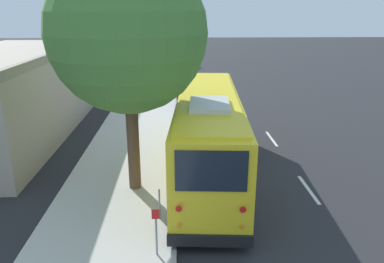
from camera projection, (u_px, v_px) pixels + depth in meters
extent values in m
plane|color=#28282B|center=(218.00, 175.00, 15.81)|extent=(160.00, 160.00, 0.00)
cube|color=beige|center=(122.00, 175.00, 15.64)|extent=(80.00, 4.29, 0.15)
cube|color=#AAA69D|center=(175.00, 174.00, 15.72)|extent=(80.00, 0.14, 0.15)
cube|color=yellow|center=(208.00, 132.00, 15.52)|extent=(11.38, 3.16, 3.05)
cube|color=black|center=(208.00, 163.00, 15.95)|extent=(11.44, 3.21, 0.28)
cube|color=black|center=(208.00, 117.00, 15.31)|extent=(10.47, 3.18, 1.47)
cube|color=black|center=(207.00, 89.00, 20.67)|extent=(0.17, 2.12, 1.54)
cube|color=black|center=(211.00, 171.00, 9.91)|extent=(0.16, 1.94, 1.17)
cube|color=black|center=(207.00, 76.00, 20.45)|extent=(0.16, 1.74, 0.22)
cube|color=yellow|center=(209.00, 96.00, 15.03)|extent=(10.67, 2.89, 0.10)
cube|color=silver|center=(209.00, 105.00, 13.08)|extent=(2.15, 1.51, 0.20)
cube|color=black|center=(206.00, 124.00, 21.33)|extent=(0.26, 2.45, 0.36)
cube|color=black|center=(210.00, 241.00, 10.54)|extent=(0.26, 2.45, 0.36)
cylinder|color=red|center=(179.00, 209.00, 10.19)|extent=(0.04, 0.18, 0.18)
cylinder|color=orange|center=(179.00, 226.00, 10.36)|extent=(0.04, 0.14, 0.14)
cylinder|color=red|center=(243.00, 210.00, 10.14)|extent=(0.04, 0.18, 0.18)
cylinder|color=orange|center=(242.00, 227.00, 10.31)|extent=(0.04, 0.14, 0.14)
cube|color=white|center=(192.00, 120.00, 21.35)|extent=(0.06, 0.32, 0.18)
cube|color=white|center=(221.00, 121.00, 21.31)|extent=(0.06, 0.32, 0.18)
cube|color=black|center=(182.00, 85.00, 20.26)|extent=(0.07, 0.10, 0.24)
cylinder|color=black|center=(186.00, 136.00, 19.11)|extent=(1.07, 0.37, 1.05)
cylinder|color=slate|center=(186.00, 136.00, 19.11)|extent=(0.49, 0.35, 0.47)
cylinder|color=black|center=(228.00, 136.00, 19.05)|extent=(1.07, 0.37, 1.05)
cylinder|color=slate|center=(228.00, 136.00, 19.05)|extent=(0.49, 0.35, 0.47)
cylinder|color=black|center=(178.00, 196.00, 12.95)|extent=(1.07, 0.37, 1.05)
cylinder|color=slate|center=(178.00, 196.00, 12.95)|extent=(0.49, 0.35, 0.47)
cylinder|color=black|center=(239.00, 197.00, 12.90)|extent=(1.07, 0.37, 1.05)
cylinder|color=slate|center=(239.00, 197.00, 12.90)|extent=(0.49, 0.35, 0.47)
cube|color=#19234C|center=(191.00, 99.00, 27.32)|extent=(4.41, 1.78, 0.60)
cube|color=black|center=(191.00, 92.00, 27.04)|extent=(2.11, 1.47, 0.48)
cube|color=#19234C|center=(191.00, 88.00, 26.97)|extent=(2.03, 1.44, 0.05)
cube|color=black|center=(191.00, 95.00, 29.47)|extent=(0.14, 1.57, 0.20)
cube|color=black|center=(191.00, 109.00, 25.30)|extent=(0.14, 1.57, 0.20)
cylinder|color=black|center=(182.00, 96.00, 28.67)|extent=(0.61, 0.22, 0.60)
cylinder|color=slate|center=(182.00, 96.00, 28.67)|extent=(0.28, 0.23, 0.27)
cylinder|color=black|center=(201.00, 96.00, 28.67)|extent=(0.61, 0.22, 0.60)
cylinder|color=slate|center=(201.00, 96.00, 28.67)|extent=(0.28, 0.23, 0.27)
cylinder|color=black|center=(181.00, 105.00, 26.06)|extent=(0.61, 0.22, 0.60)
cylinder|color=slate|center=(181.00, 105.00, 26.06)|extent=(0.28, 0.23, 0.27)
cylinder|color=black|center=(202.00, 105.00, 26.06)|extent=(0.61, 0.22, 0.60)
cylinder|color=slate|center=(202.00, 105.00, 26.06)|extent=(0.28, 0.23, 0.27)
cube|color=black|center=(187.00, 83.00, 33.09)|extent=(4.25, 1.81, 0.63)
cube|color=black|center=(187.00, 77.00, 32.81)|extent=(2.04, 1.50, 0.48)
cube|color=black|center=(187.00, 74.00, 32.74)|extent=(1.96, 1.46, 0.05)
cube|color=black|center=(186.00, 81.00, 35.17)|extent=(0.14, 1.60, 0.20)
cube|color=black|center=(189.00, 90.00, 31.15)|extent=(0.14, 1.60, 0.20)
cylinder|color=black|center=(178.00, 82.00, 34.34)|extent=(0.65, 0.22, 0.64)
cylinder|color=slate|center=(178.00, 82.00, 34.34)|extent=(0.30, 0.23, 0.29)
cylinder|color=black|center=(194.00, 82.00, 34.45)|extent=(0.65, 0.22, 0.64)
cylinder|color=slate|center=(194.00, 82.00, 34.45)|extent=(0.30, 0.23, 0.29)
cylinder|color=black|center=(179.00, 88.00, 31.83)|extent=(0.65, 0.22, 0.64)
cylinder|color=slate|center=(179.00, 88.00, 31.83)|extent=(0.30, 0.23, 0.29)
cylinder|color=black|center=(197.00, 87.00, 31.94)|extent=(0.65, 0.22, 0.64)
cylinder|color=slate|center=(197.00, 87.00, 31.94)|extent=(0.30, 0.23, 0.29)
cube|color=tan|center=(185.00, 70.00, 39.76)|extent=(4.57, 1.99, 0.64)
cube|color=black|center=(185.00, 65.00, 39.47)|extent=(2.21, 1.62, 0.48)
cube|color=tan|center=(185.00, 63.00, 39.40)|extent=(2.12, 1.57, 0.05)
cube|color=black|center=(186.00, 69.00, 41.98)|extent=(0.18, 1.68, 0.20)
cube|color=black|center=(184.00, 76.00, 37.68)|extent=(0.18, 1.68, 0.20)
cylinder|color=black|center=(178.00, 70.00, 41.17)|extent=(0.67, 0.24, 0.66)
cylinder|color=slate|center=(178.00, 70.00, 41.17)|extent=(0.31, 0.24, 0.29)
cylinder|color=black|center=(193.00, 70.00, 41.14)|extent=(0.67, 0.24, 0.66)
cylinder|color=slate|center=(193.00, 70.00, 41.14)|extent=(0.31, 0.24, 0.29)
cylinder|color=black|center=(177.00, 74.00, 38.48)|extent=(0.67, 0.24, 0.66)
cylinder|color=slate|center=(177.00, 74.00, 38.48)|extent=(0.31, 0.24, 0.29)
cylinder|color=black|center=(192.00, 74.00, 38.45)|extent=(0.67, 0.24, 0.66)
cylinder|color=slate|center=(192.00, 74.00, 38.45)|extent=(0.31, 0.24, 0.29)
cube|color=navy|center=(186.00, 62.00, 46.18)|extent=(4.27, 1.87, 0.63)
cube|color=black|center=(186.00, 57.00, 45.90)|extent=(2.05, 1.54, 0.48)
cube|color=navy|center=(186.00, 55.00, 45.82)|extent=(1.97, 1.50, 0.05)
cube|color=black|center=(185.00, 61.00, 48.26)|extent=(0.15, 1.64, 0.20)
cube|color=black|center=(187.00, 66.00, 44.23)|extent=(0.15, 1.64, 0.20)
cylinder|color=black|center=(179.00, 62.00, 47.42)|extent=(0.64, 0.23, 0.63)
cylinder|color=slate|center=(179.00, 62.00, 47.42)|extent=(0.29, 0.23, 0.29)
cylinder|color=black|center=(191.00, 62.00, 47.54)|extent=(0.64, 0.23, 0.63)
cylinder|color=slate|center=(191.00, 62.00, 47.54)|extent=(0.29, 0.23, 0.29)
cylinder|color=black|center=(180.00, 65.00, 44.91)|extent=(0.64, 0.23, 0.63)
cylinder|color=slate|center=(180.00, 65.00, 44.91)|extent=(0.29, 0.23, 0.29)
cylinder|color=black|center=(193.00, 65.00, 45.03)|extent=(0.64, 0.23, 0.63)
cylinder|color=slate|center=(193.00, 65.00, 45.03)|extent=(0.29, 0.23, 0.29)
cylinder|color=brown|center=(133.00, 140.00, 13.87)|extent=(0.46, 0.46, 3.84)
sphere|color=#4C8438|center=(127.00, 33.00, 12.67)|extent=(5.49, 5.49, 5.49)
cylinder|color=gray|center=(156.00, 237.00, 10.31)|extent=(0.06, 0.06, 1.13)
cube|color=red|center=(156.00, 214.00, 10.09)|extent=(0.02, 0.22, 0.28)
cylinder|color=gray|center=(159.00, 204.00, 12.12)|extent=(0.06, 0.06, 1.05)
cube|color=tan|center=(9.00, 89.00, 22.32)|extent=(19.28, 8.00, 4.26)
cube|color=gray|center=(70.00, 49.00, 21.73)|extent=(19.28, 0.30, 0.40)
cube|color=silver|center=(309.00, 189.00, 14.58)|extent=(2.40, 0.14, 0.01)
cube|color=silver|center=(271.00, 139.00, 20.27)|extent=(2.40, 0.14, 0.01)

